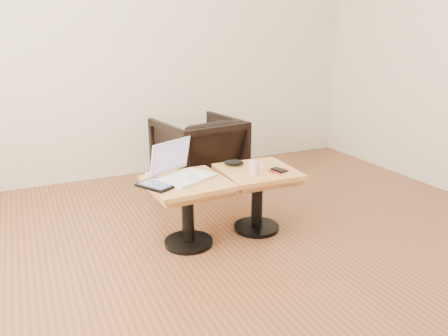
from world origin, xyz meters
name	(u,v)px	position (x,y,z in m)	size (l,w,h in m)	color
room_shell	(266,39)	(0.00, 0.00, 1.35)	(4.52, 4.52, 2.71)	brown
side_table_left	(187,197)	(-0.22, 0.58, 0.34)	(0.53, 0.53, 0.46)	black
side_table_right	(257,185)	(0.31, 0.59, 0.34)	(0.53, 0.53, 0.46)	black
laptop	(181,171)	(-0.24, 0.65, 0.51)	(0.43, 0.41, 0.24)	white
tablet	(158,185)	(-0.42, 0.57, 0.47)	(0.27, 0.29, 0.02)	black
charging_adapter	(148,175)	(-0.43, 0.77, 0.47)	(0.04, 0.04, 0.02)	white
glasses_case	(234,163)	(0.20, 0.75, 0.48)	(0.14, 0.06, 0.05)	black
striped_cup	(255,167)	(0.24, 0.52, 0.50)	(0.07, 0.07, 0.09)	#D35A8F
earbuds_tangle	(261,166)	(0.36, 0.63, 0.46)	(0.08, 0.05, 0.02)	white
phone_on_sleeve	(279,170)	(0.42, 0.50, 0.46)	(0.14, 0.12, 0.02)	maroon
armchair	(199,152)	(0.29, 1.66, 0.32)	(0.68, 0.70, 0.64)	black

